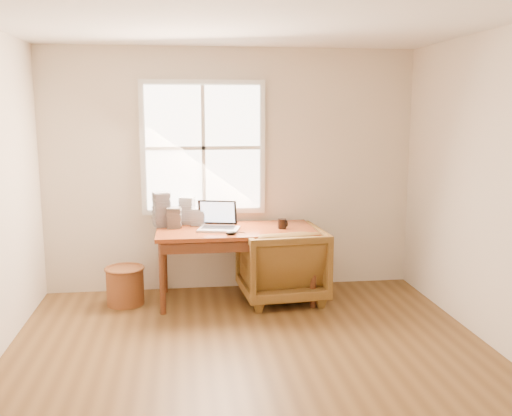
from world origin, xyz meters
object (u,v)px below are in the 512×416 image
Objects in this scene: coffee_mug at (282,224)px; cd_stack_a at (187,211)px; desk at (236,231)px; wicker_stool at (125,286)px; armchair at (282,263)px; laptop at (219,214)px.

coffee_mug is 1.03m from cd_stack_a.
cd_stack_a reaches higher than desk.
desk is 4.29× the size of wicker_stool.
wicker_stool is (-1.60, 0.06, -0.20)m from armchair.
armchair is 2.91× the size of cd_stack_a.
laptop is at bearing -2.81° from wicker_stool.
desk reaches higher than wicker_stool.
laptop reaches higher than desk.
armchair is at bearing -2.00° from wicker_stool.
laptop is 0.66m from coffee_mug.
laptop is 1.60× the size of cd_stack_a.
desk is at bearing 168.67° from coffee_mug.
laptop is 0.47m from cd_stack_a.
armchair is at bearing 13.62° from laptop.
laptop is (-0.17, -0.05, 0.19)m from desk.
laptop is 4.67× the size of coffee_mug.
coffee_mug is (0.47, -0.04, 0.07)m from desk.
laptop is at bearing -164.99° from desk.
desk is 0.26m from laptop.
coffee_mug is at bearing -111.79° from armchair.
wicker_stool is at bearing -168.39° from laptop.
armchair is (0.47, -0.06, -0.34)m from desk.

